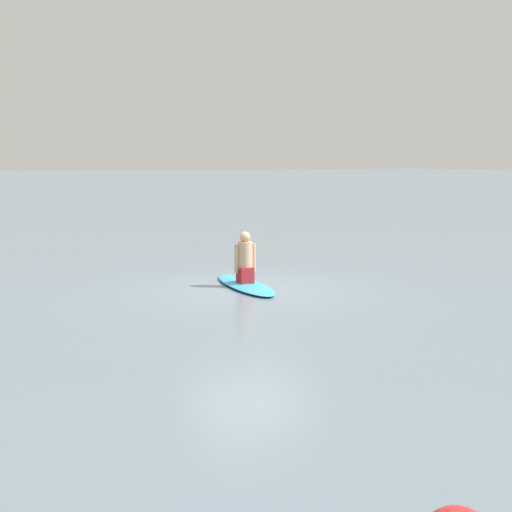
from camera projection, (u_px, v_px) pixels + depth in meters
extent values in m
plane|color=slate|center=(250.00, 290.00, 13.76)|extent=(400.00, 400.00, 0.00)
ellipsoid|color=#339EC6|center=(245.00, 285.00, 14.10)|extent=(1.25, 2.84, 0.09)
cube|color=#A51E23|center=(245.00, 275.00, 14.07)|extent=(0.34, 0.39, 0.32)
cylinder|color=tan|center=(245.00, 255.00, 14.01)|extent=(0.36, 0.36, 0.54)
sphere|color=tan|center=(245.00, 237.00, 13.96)|extent=(0.22, 0.22, 0.22)
cylinder|color=tan|center=(254.00, 258.00, 14.09)|extent=(0.10, 0.10, 0.59)
cylinder|color=tan|center=(237.00, 259.00, 13.96)|extent=(0.10, 0.10, 0.59)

